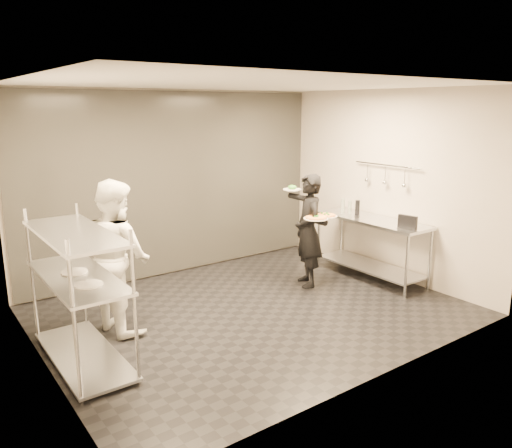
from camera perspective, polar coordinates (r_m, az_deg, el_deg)
room_shell at (r=7.04m, az=-5.93°, el=3.84°), size 5.00×4.00×2.80m
pass_rack at (r=5.31m, az=-19.60°, el=-7.08°), size 0.60×1.60×1.50m
prep_counter at (r=7.68m, az=13.02°, el=-1.54°), size 0.60×1.80×0.92m
utensil_rail at (r=7.69m, az=14.60°, el=5.39°), size 0.07×1.20×0.31m
waiter at (r=7.18m, az=5.99°, el=-0.76°), size 0.60×0.70×1.63m
chef at (r=5.93m, az=-15.62°, el=-3.52°), size 0.80×0.96×1.77m
pizza_plate_near at (r=6.89m, az=6.86°, el=0.70°), size 0.34×0.34×0.05m
pizza_plate_far at (r=7.11m, az=8.03°, el=0.97°), size 0.31×0.31×0.05m
salad_plate at (r=7.19m, az=4.16°, el=4.11°), size 0.27×0.27×0.07m
pos_monitor at (r=7.06m, az=16.93°, el=0.19°), size 0.10×0.27×0.19m
bottle_green at (r=7.89m, az=9.89°, el=2.05°), size 0.06×0.06×0.23m
bottle_clear at (r=7.94m, az=10.66°, el=1.93°), size 0.06×0.06×0.19m
bottle_dark at (r=7.77m, az=11.52°, el=1.82°), size 0.07×0.07×0.23m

